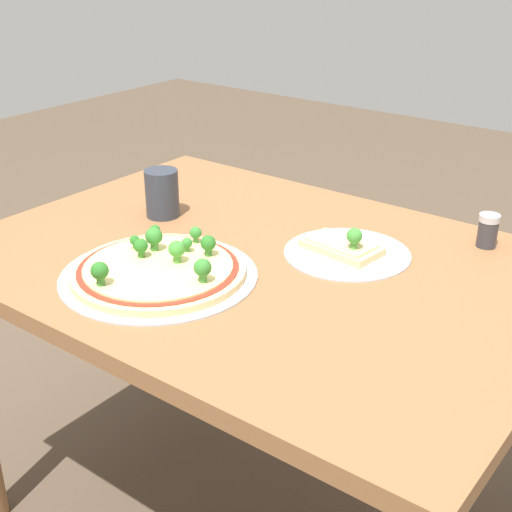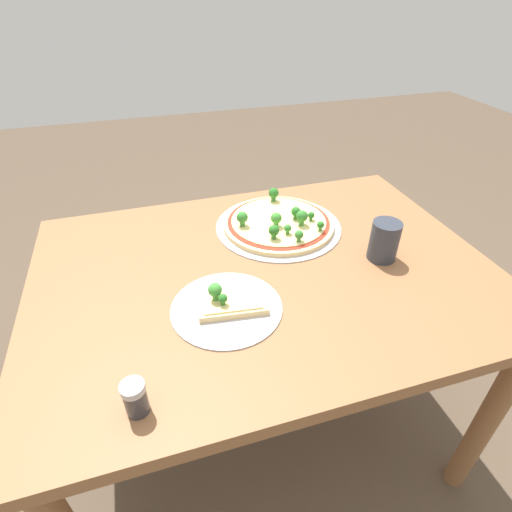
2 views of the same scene
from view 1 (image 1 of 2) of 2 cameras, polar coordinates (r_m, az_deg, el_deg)
The scene contains 5 objects.
dining_table at distance 1.51m, azimuth 0.28°, elevation -3.33°, with size 1.21×0.88×0.73m.
pizza_tray_whole at distance 1.40m, azimuth -7.75°, elevation -1.07°, with size 0.39×0.39×0.07m.
pizza_tray_slice at distance 1.49m, azimuth 7.14°, elevation 0.56°, with size 0.26×0.26×0.07m.
drinking_cup at distance 1.68m, azimuth -7.53°, elevation 5.00°, with size 0.08×0.08×0.11m, color #2D333D.
condiment_shaker at distance 1.58m, azimuth 18.06°, elevation 1.96°, with size 0.04×0.04×0.07m.
Camera 1 is at (-0.80, 1.06, 1.35)m, focal length 50.00 mm.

